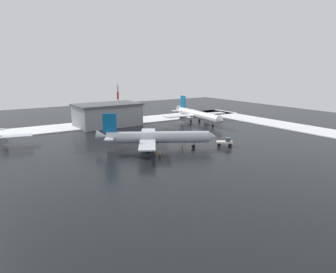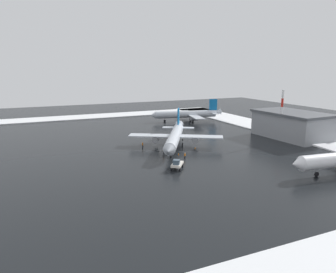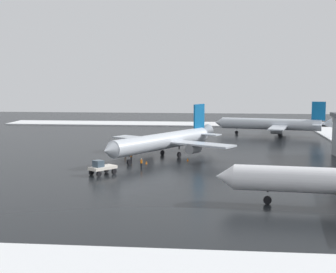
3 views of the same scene
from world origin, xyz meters
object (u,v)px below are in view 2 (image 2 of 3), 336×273
at_px(traffic_cone_near_nose, 178,154).
at_px(airplane_far_rear, 187,114).
at_px(traffic_cone_mid_line, 195,148).
at_px(cargo_hangar, 292,125).
at_px(ground_crew_mid_apron, 185,155).
at_px(pushback_tug, 177,164).
at_px(ground_crew_near_tug, 164,151).
at_px(airplane_distant_tail, 175,137).
at_px(antenna_mast, 281,115).
at_px(ground_crew_by_nose_gear, 143,145).

bearing_deg(traffic_cone_near_nose, airplane_far_rear, -29.94).
bearing_deg(airplane_far_rear, traffic_cone_mid_line, 77.30).
relative_size(cargo_hangar, traffic_cone_mid_line, 46.49).
xyz_separation_m(airplane_far_rear, ground_crew_mid_apron, (-53.40, 28.53, -2.17)).
height_order(pushback_tug, ground_crew_near_tug, pushback_tug).
distance_m(traffic_cone_near_nose, traffic_cone_mid_line, 8.60).
bearing_deg(traffic_cone_mid_line, airplane_far_rear, -24.86).
relative_size(airplane_distant_tail, antenna_mast, 1.88).
bearing_deg(ground_crew_mid_apron, airplane_far_rear, 2.42).
bearing_deg(airplane_distant_tail, ground_crew_near_tug, -17.81).
relative_size(traffic_cone_near_nose, traffic_cone_mid_line, 1.00).
bearing_deg(airplane_distant_tail, antenna_mast, 112.42).
xyz_separation_m(pushback_tug, ground_crew_near_tug, (13.83, -2.56, -0.31)).
relative_size(antenna_mast, traffic_cone_near_nose, 29.92).
height_order(airplane_far_rear, ground_crew_mid_apron, airplane_far_rear).
height_order(airplane_far_rear, cargo_hangar, airplane_far_rear).
relative_size(pushback_tug, traffic_cone_near_nose, 9.07).
height_order(airplane_distant_tail, pushback_tug, airplane_distant_tail).
relative_size(ground_crew_near_tug, traffic_cone_mid_line, 3.11).
bearing_deg(traffic_cone_near_nose, antenna_mast, -85.94).
bearing_deg(cargo_hangar, traffic_cone_mid_line, 88.07).
height_order(ground_crew_by_nose_gear, ground_crew_near_tug, same).
bearing_deg(antenna_mast, traffic_cone_mid_line, 87.13).
relative_size(ground_crew_by_nose_gear, traffic_cone_mid_line, 3.11).
height_order(ground_crew_near_tug, traffic_cone_mid_line, ground_crew_near_tug).
distance_m(ground_crew_by_nose_gear, antenna_mast, 45.72).
height_order(ground_crew_by_nose_gear, traffic_cone_near_nose, ground_crew_by_nose_gear).
bearing_deg(airplane_distant_tail, ground_crew_mid_apron, 17.36).
distance_m(ground_crew_by_nose_gear, cargo_hangar, 51.29).
height_order(antenna_mast, traffic_cone_near_nose, antenna_mast).
height_order(airplane_distant_tail, ground_crew_mid_apron, airplane_distant_tail).
height_order(pushback_tug, ground_crew_by_nose_gear, pushback_tug).
distance_m(cargo_hangar, traffic_cone_near_nose, 44.91).
distance_m(airplane_distant_tail, traffic_cone_near_nose, 8.80).
xyz_separation_m(airplane_distant_tail, traffic_cone_mid_line, (-3.59, -4.88, -3.09)).
relative_size(ground_crew_mid_apron, antenna_mast, 0.10).
bearing_deg(ground_crew_near_tug, antenna_mast, 136.07).
distance_m(cargo_hangar, traffic_cone_mid_line, 37.25).
relative_size(airplane_far_rear, pushback_tug, 6.38).
bearing_deg(pushback_tug, traffic_cone_mid_line, 176.80).
relative_size(airplane_far_rear, ground_crew_near_tug, 18.60).
relative_size(ground_crew_by_nose_gear, ground_crew_near_tug, 1.00).
relative_size(pushback_tug, ground_crew_mid_apron, 2.92).
bearing_deg(traffic_cone_near_nose, pushback_tug, 152.45).
xyz_separation_m(airplane_distant_tail, cargo_hangar, (-3.38, -41.90, 1.07)).
relative_size(airplane_distant_tail, cargo_hangar, 1.21).
bearing_deg(ground_crew_mid_apron, pushback_tug, 171.59).
distance_m(airplane_distant_tail, traffic_cone_mid_line, 6.80).
bearing_deg(cargo_hangar, antenna_mast, 102.89).
distance_m(ground_crew_by_nose_gear, ground_crew_mid_apron, 17.05).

